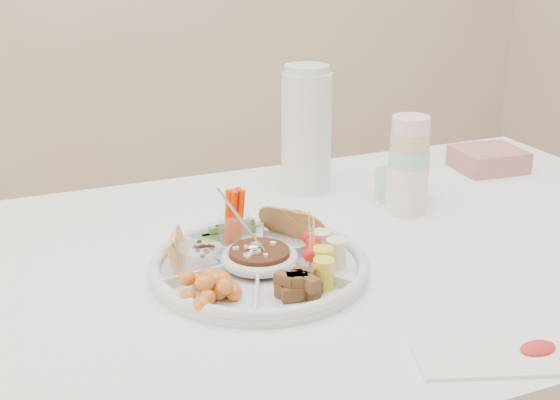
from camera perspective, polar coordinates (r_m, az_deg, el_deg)
name	(u,v)px	position (r m, az deg, el deg)	size (l,w,h in m)	color
party_tray	(260,262)	(1.24, -1.67, -5.03)	(0.38, 0.38, 0.04)	silver
bean_dip	(260,258)	(1.24, -1.68, -4.71)	(0.11, 0.11, 0.04)	#5A2A19
tortillas	(296,226)	(1.34, 1.29, -2.10)	(0.10, 0.10, 0.06)	olive
carrot_cucumber	(227,216)	(1.33, -4.29, -1.28)	(0.12, 0.12, 0.11)	#FD3800
pita_raisins	(186,250)	(1.25, -7.68, -4.06)	(0.11, 0.11, 0.06)	gold
cherries	(216,284)	(1.14, -5.18, -6.85)	(0.12, 0.12, 0.05)	orange
granola_chunks	(297,285)	(1.14, 1.39, -6.91)	(0.09, 0.09, 0.04)	#543218
banana_tomato	(334,243)	(1.23, 4.38, -3.52)	(0.12, 0.12, 0.10)	#FCEB7E
cup_stack	(409,157)	(1.51, 10.43, 3.44)	(0.09, 0.09, 0.24)	silver
thermos	(306,128)	(1.61, 2.16, 5.88)	(0.11, 0.11, 0.30)	silver
flower_bowl	(402,179)	(1.61, 9.85, 1.69)	(0.12, 0.12, 0.09)	#81B991
napkin_stack	(488,159)	(1.86, 16.57, 3.20)	(0.16, 0.14, 0.05)	#B37376
placemat	(521,356)	(1.08, 18.97, -11.90)	(0.30, 0.10, 0.01)	silver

